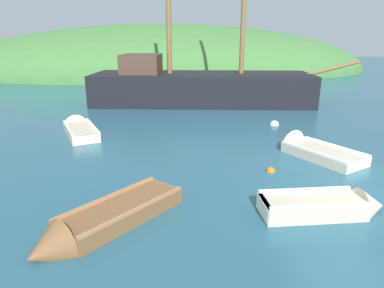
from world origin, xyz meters
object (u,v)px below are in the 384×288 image
Objects in this scene: rowboat_portside at (79,130)px; buoy_orange at (271,171)px; rowboat_outer_left at (102,223)px; buoy_white at (274,125)px; rowboat_near_dock at (309,151)px; rowboat_outer_right at (327,208)px; sailing_ship at (199,92)px.

buoy_orange is (6.53, -5.30, -0.13)m from rowboat_portside.
rowboat_outer_left is 7.75× the size of buoy_white.
rowboat_near_dock is 4.36m from rowboat_outer_right.
buoy_orange is at bearing -111.78° from buoy_white.
buoy_white is at bearing 68.22° from buoy_orange.
rowboat_portside is at bearing -178.68° from buoy_white.
rowboat_portside is at bearing 40.79° from rowboat_near_dock.
rowboat_outer_right is 10.46× the size of buoy_orange.
rowboat_near_dock is 9.28m from rowboat_portside.
rowboat_outer_left reaches higher than buoy_white.
rowboat_outer_left is 5.06m from rowboat_outer_right.
rowboat_outer_right is at bearing -76.90° from sailing_ship.
rowboat_near_dock is 1.05× the size of rowboat_outer_left.
buoy_white reaches higher than buoy_orange.
buoy_orange is (-0.37, 2.67, -0.14)m from rowboat_outer_right.
buoy_white is at bearing -173.28° from rowboat_outer_left.
rowboat_near_dock reaches higher than buoy_white.
buoy_white is at bearing -55.97° from sailing_ship.
buoy_white is at bearing -107.45° from rowboat_portside.
sailing_ship reaches higher than buoy_orange.
sailing_ship reaches higher than buoy_white.
rowboat_outer_right is 2.70m from buoy_orange.
rowboat_near_dock is 7.74m from rowboat_outer_left.
sailing_ship reaches higher than rowboat_outer_right.
rowboat_outer_left reaches higher than buoy_orange.
rowboat_near_dock reaches higher than rowboat_outer_left.
rowboat_near_dock reaches higher than rowboat_outer_right.
rowboat_outer_right reaches higher than buoy_orange.
rowboat_portside is at bearing 133.04° from rowboat_outer_right.
sailing_ship is 36.73× the size of buoy_white.
rowboat_outer_left is 0.95× the size of rowboat_portside.
rowboat_portside is at bearing 140.94° from buoy_orange.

